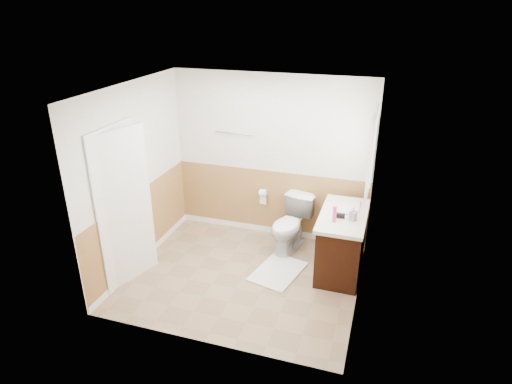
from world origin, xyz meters
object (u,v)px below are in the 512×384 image
(bath_mat, at_px, (278,271))
(lotion_bottle, at_px, (334,214))
(soap_dispenser, at_px, (353,214))
(toilet, at_px, (290,225))
(vanity_cabinet, at_px, (342,244))

(bath_mat, distance_m, lotion_bottle, 1.18)
(soap_dispenser, bearing_deg, lotion_bottle, -151.68)
(toilet, bearing_deg, lotion_bottle, -26.87)
(lotion_bottle, relative_size, soap_dispenser, 1.24)
(lotion_bottle, xyz_separation_m, soap_dispenser, (0.22, 0.12, -0.02))
(vanity_cabinet, xyz_separation_m, soap_dispenser, (0.12, -0.14, 0.54))
(toilet, height_order, soap_dispenser, soap_dispenser)
(vanity_cabinet, distance_m, lotion_bottle, 0.63)
(toilet, bearing_deg, vanity_cabinet, -9.10)
(toilet, bearing_deg, soap_dispenser, -13.79)
(bath_mat, distance_m, soap_dispenser, 1.32)
(toilet, xyz_separation_m, soap_dispenser, (0.91, -0.47, 0.54))
(toilet, xyz_separation_m, lotion_bottle, (0.69, -0.59, 0.56))
(lotion_bottle, distance_m, soap_dispenser, 0.25)
(toilet, relative_size, bath_mat, 0.99)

